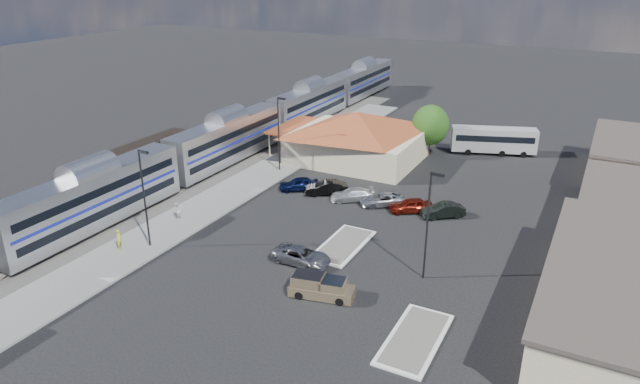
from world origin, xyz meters
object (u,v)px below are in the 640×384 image
at_px(station_depot, 357,136).
at_px(coach_bus, 494,139).
at_px(suv, 301,256).
at_px(pickup_truck, 322,287).

distance_m(station_depot, coach_bus, 18.17).
xyz_separation_m(station_depot, suv, (6.81, -26.40, -2.43)).
distance_m(station_depot, suv, 27.37).
height_order(pickup_truck, coach_bus, coach_bus).
relative_size(pickup_truck, coach_bus, 0.47).
height_order(station_depot, coach_bus, station_depot).
relative_size(suv, coach_bus, 0.46).
bearing_deg(pickup_truck, station_depot, 7.77).
bearing_deg(coach_bus, suv, 148.51).
xyz_separation_m(pickup_truck, coach_bus, (4.13, 40.64, 1.18)).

